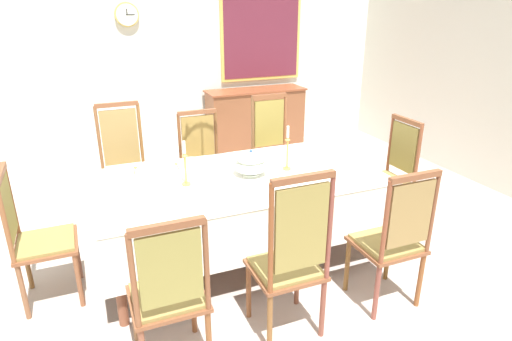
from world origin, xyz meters
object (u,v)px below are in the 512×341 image
bowl_near_left (191,162)px  mounted_clock (127,15)px  spoon_secondary (135,168)px  chair_south_a (169,292)px  dining_table (239,185)px  chair_north_c (273,149)px  soup_tureen (251,163)px  framed_painting (261,27)px  chair_north_b (202,161)px  chair_south_c (394,238)px  chair_head_east (390,173)px  chair_north_a (125,167)px  candlestick_east (287,152)px  chair_south_b (291,257)px  spoon_primary (177,165)px  bowl_near_right (149,166)px  sideboard (256,120)px  bowl_far_left (187,210)px  chair_head_west (35,235)px  candlestick_west (185,168)px

bowl_near_left → mounted_clock: 2.75m
bowl_near_left → spoon_secondary: (-0.47, 0.07, -0.02)m
chair_south_a → dining_table: bearing=51.5°
chair_north_c → soup_tureen: chair_north_c is taller
chair_south_a → framed_painting: (2.25, 3.95, 1.20)m
chair_north_b → chair_south_c: chair_south_c is taller
chair_head_east → bowl_near_left: chair_head_east is taller
chair_north_a → chair_north_b: chair_north_a is taller
candlestick_east → chair_south_b: bearing=-114.7°
dining_table → framed_painting: 3.44m
spoon_primary → bowl_near_right: bearing=177.0°
chair_north_b → chair_north_c: chair_north_c is taller
chair_head_east → spoon_secondary: 2.38m
sideboard → chair_head_east: bearing=96.4°
chair_south_c → chair_north_a: bearing=127.9°
chair_north_c → sideboard: bearing=-105.9°
dining_table → chair_south_c: chair_south_c is taller
chair_head_east → bowl_far_left: (-2.11, -0.48, 0.23)m
chair_north_c → chair_head_west: size_ratio=1.10×
chair_south_b → sideboard: size_ratio=0.83×
chair_north_b → chair_north_c: (0.81, 0.01, 0.03)m
soup_tureen → mounted_clock: mounted_clock is taller
bowl_near_left → chair_head_east: bearing=-13.3°
spoon_primary → chair_north_a: bearing=127.4°
soup_tureen → framed_painting: (1.34, 2.94, 0.88)m
candlestick_west → spoon_primary: candlestick_west is taller
chair_south_c → soup_tureen: (-0.67, 1.01, 0.31)m
bowl_near_right → chair_north_b: bearing=40.8°
candlestick_east → bowl_near_left: (-0.73, 0.44, -0.13)m
soup_tureen → bowl_near_right: (-0.75, 0.48, -0.09)m
chair_head_east → sideboard: 2.70m
sideboard → framed_painting: (0.19, 0.25, 1.29)m
chair_north_a → bowl_far_left: chair_north_a is taller
chair_north_b → chair_south_a: bearing=69.0°
soup_tureen → bowl_far_left: bearing=-143.9°
chair_north_b → bowl_near_left: 0.67m
bowl_near_left → spoon_secondary: 0.48m
dining_table → candlestick_east: bearing=0.0°
chair_north_c → bowl_near_right: (-1.42, -0.53, 0.19)m
soup_tureen → bowl_near_right: size_ratio=1.49×
chair_head_east → bowl_near_right: 2.26m
bowl_near_left → chair_south_c: bearing=-53.6°
chair_north_b → spoon_primary: chair_north_b is taller
dining_table → bowl_far_left: bowl_far_left is taller
chair_south_b → chair_head_east: size_ratio=1.11×
chair_south_c → chair_south_b: bearing=-179.5°
bowl_far_left → mounted_clock: size_ratio=0.65×
candlestick_east → sideboard: bearing=73.1°
candlestick_east → spoon_primary: bearing=151.5°
chair_north_c → spoon_secondary: bearing=18.3°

